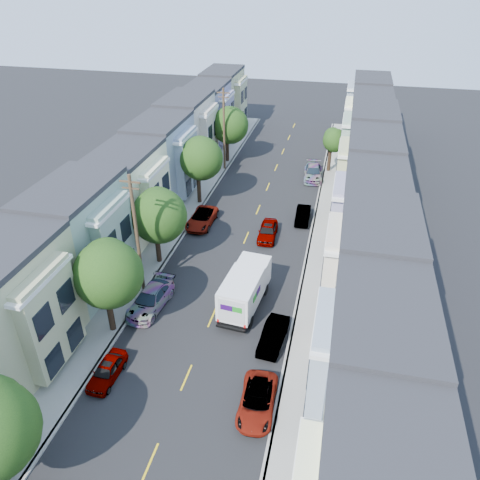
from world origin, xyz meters
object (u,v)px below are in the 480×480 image
object	(u,v)px
tree_e	(229,125)
lead_sedan	(268,231)
utility_pole_near	(137,236)
parked_right_a	(257,401)
tree_d	(200,159)
parked_right_b	(273,336)
parked_left_b	(107,371)
parked_left_d	(202,219)
tree_b	(107,274)
utility_pole_far	(224,130)
fedex_truck	(245,288)
tree_c	(158,216)
tree_far_r	(334,141)
parked_right_c	(303,215)
parked_right_d	(313,173)
parked_left_c	(151,299)

from	to	relation	value
tree_e	lead_sedan	distance (m)	20.35
utility_pole_near	parked_right_a	world-z (taller)	utility_pole_near
tree_d	parked_right_b	xyz separation A→B (m)	(11.20, -19.77, -4.50)
parked_left_b	parked_left_d	distance (m)	20.67
tree_d	lead_sedan	distance (m)	10.99
tree_b	tree_d	xyz separation A→B (m)	(-0.00, 21.09, 0.17)
parked_left_d	parked_right_b	bearing A→B (deg)	-56.26
parked_left_d	parked_right_a	size ratio (longest dim) A/B	1.10
utility_pole_far	parked_left_b	xyz separation A→B (m)	(1.40, -35.13, -4.54)
tree_b	fedex_truck	world-z (taller)	tree_b
tree_c	tree_far_r	world-z (taller)	tree_c
tree_c	lead_sedan	size ratio (longest dim) A/B	1.58
parked_left_b	parked_right_a	bearing A→B (deg)	0.38
parked_right_a	parked_right_c	xyz separation A→B (m)	(0.00, 23.93, 0.02)
fedex_truck	parked_right_c	size ratio (longest dim) A/B	1.64
parked_right_b	parked_right_d	size ratio (longest dim) A/B	0.80
parked_right_a	parked_left_c	bearing A→B (deg)	140.03
utility_pole_near	parked_right_b	bearing A→B (deg)	-17.83
parked_right_c	parked_left_b	bearing A→B (deg)	-113.77
tree_b	parked_left_d	size ratio (longest dim) A/B	1.48
tree_b	parked_right_d	size ratio (longest dim) A/B	1.45
tree_b	parked_right_a	xyz separation A→B (m)	(11.20, -4.40, -4.38)
tree_c	lead_sedan	bearing A→B (deg)	37.33
parked_right_b	parked_right_d	world-z (taller)	parked_right_d
tree_c	parked_right_b	world-z (taller)	tree_c
fedex_truck	parked_left_d	size ratio (longest dim) A/B	1.27
parked_right_c	lead_sedan	bearing A→B (deg)	-126.61
tree_c	parked_right_a	bearing A→B (deg)	-50.31
tree_c	parked_left_d	world-z (taller)	tree_c
tree_b	tree_e	bearing A→B (deg)	90.00
tree_b	tree_e	world-z (taller)	tree_b
lead_sedan	parked_left_b	world-z (taller)	lead_sedan
utility_pole_near	parked_left_b	xyz separation A→B (m)	(1.40, -9.13, -4.54)
tree_far_r	parked_left_d	xyz separation A→B (m)	(-11.79, -16.73, -3.35)
tree_e	parked_left_d	size ratio (longest dim) A/B	1.46
tree_b	parked_left_d	distance (m)	17.07
parked_right_b	parked_right_d	xyz separation A→B (m)	(0.00, 29.27, 0.09)
tree_d	lead_sedan	xyz separation A→B (m)	(8.30, -5.66, -4.46)
utility_pole_far	tree_b	bearing A→B (deg)	-90.00
tree_c	lead_sedan	distance (m)	11.16
tree_b	tree_c	size ratio (longest dim) A/B	1.05
tree_c	tree_far_r	size ratio (longest dim) A/B	1.27
fedex_truck	parked_left_c	bearing A→B (deg)	-160.22
fedex_truck	parked_left_c	xyz separation A→B (m)	(-6.99, -1.78, -0.94)
parked_right_a	parked_right_d	size ratio (longest dim) A/B	0.89
tree_b	tree_e	size ratio (longest dim) A/B	1.01
parked_left_d	parked_right_c	xyz separation A→B (m)	(9.80, 3.07, -0.05)
utility_pole_near	parked_right_c	distance (m)	18.95
tree_e	parked_right_a	bearing A→B (deg)	-73.54
tree_b	tree_far_r	size ratio (longest dim) A/B	1.33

